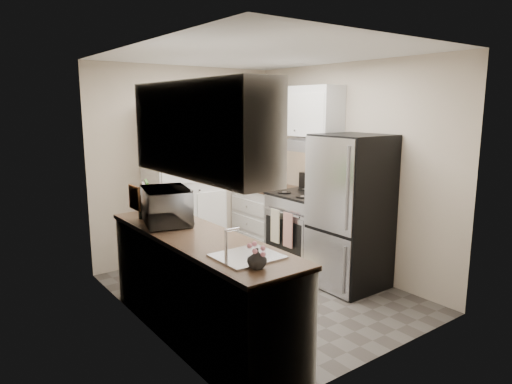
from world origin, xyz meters
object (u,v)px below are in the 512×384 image
Objects in this scene: microwave at (167,206)px; wine_bottle at (142,204)px; electric_range at (303,229)px; pantry_cabinet at (184,187)px; toaster_oven at (263,175)px; refrigerator at (351,212)px.

microwave reaches higher than wine_bottle.
wine_bottle reaches higher than electric_range.
toaster_oven is at bearing 0.99° from pantry_cabinet.
toaster_oven is at bearing 23.09° from wine_bottle.
refrigerator is at bearing -89.29° from microwave.
toaster_oven is (1.25, 0.02, 0.04)m from pantry_cabinet.
electric_range is at bearing -38.22° from pantry_cabinet.
refrigerator is 2.24m from wine_bottle.
toaster_oven is at bearing 85.20° from electric_range.
refrigerator is (-0.03, -0.80, 0.37)m from electric_range.
wine_bottle is at bearing -135.72° from pantry_cabinet.
pantry_cabinet reaches higher than wine_bottle.
electric_range is 0.88m from refrigerator.
microwave is at bearing -150.99° from toaster_oven.
toaster_oven reaches higher than electric_range.
microwave reaches higher than electric_range.
pantry_cabinet is 1.58m from electric_range.
pantry_cabinet reaches higher than microwave.
refrigerator is 4.04× the size of toaster_oven.
refrigerator is at bearing -92.48° from electric_range.
toaster_oven is (2.19, 0.93, -0.03)m from wine_bottle.
pantry_cabinet is 2.07m from refrigerator.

